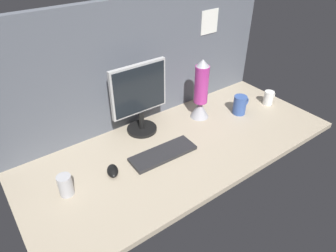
% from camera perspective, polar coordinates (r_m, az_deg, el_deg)
% --- Properties ---
extents(ground_plane, '(1.80, 0.80, 0.03)m').
position_cam_1_polar(ground_plane, '(1.77, 2.25, -3.72)').
color(ground_plane, tan).
extents(cubicle_wall_back, '(1.80, 0.06, 0.74)m').
position_cam_1_polar(cubicle_wall_back, '(1.84, -4.83, 11.75)').
color(cubicle_wall_back, '#565B66').
rests_on(cubicle_wall_back, ground_plane).
extents(monitor, '(0.35, 0.18, 0.42)m').
position_cam_1_polar(monitor, '(1.76, -5.32, 5.43)').
color(monitor, black).
rests_on(monitor, ground_plane).
extents(keyboard, '(0.37, 0.14, 0.02)m').
position_cam_1_polar(keyboard, '(1.67, -0.92, -5.15)').
color(keyboard, '#262628').
rests_on(keyboard, ground_plane).
extents(mouse, '(0.09, 0.11, 0.03)m').
position_cam_1_polar(mouse, '(1.58, -10.25, -8.19)').
color(mouse, black).
rests_on(mouse, ground_plane).
extents(mug_steel, '(0.07, 0.07, 0.11)m').
position_cam_1_polar(mug_steel, '(1.51, -18.53, -10.40)').
color(mug_steel, '#B2B2B7').
rests_on(mug_steel, ground_plane).
extents(mug_ceramic_blue, '(0.12, 0.08, 0.12)m').
position_cam_1_polar(mug_ceramic_blue, '(2.05, 13.23, 3.86)').
color(mug_ceramic_blue, '#38569E').
rests_on(mug_ceramic_blue, ground_plane).
extents(mug_ceramic_white, '(0.10, 0.06, 0.10)m').
position_cam_1_polar(mug_ceramic_white, '(2.22, 18.14, 5.08)').
color(mug_ceramic_white, white).
rests_on(mug_ceramic_white, ground_plane).
extents(lava_lamp, '(0.12, 0.12, 0.39)m').
position_cam_1_polar(lava_lamp, '(1.93, 6.12, 5.96)').
color(lava_lamp, '#A5A5AD').
rests_on(lava_lamp, ground_plane).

